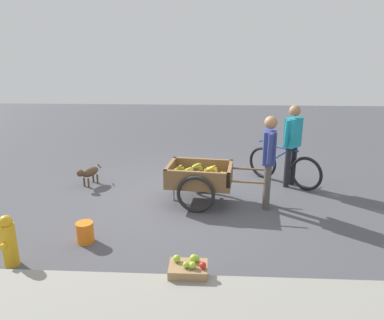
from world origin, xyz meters
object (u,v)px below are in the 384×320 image
object	(u,v)px
vendor_person	(269,154)
plastic_bucket	(85,232)
cyclist_person	(293,139)
apple_crate	(188,272)
dog	(89,172)
fire_hydrant	(8,241)
fruit_cart	(200,179)
bicycle	(283,167)

from	to	relation	value
vendor_person	plastic_bucket	bearing A→B (deg)	26.48
cyclist_person	apple_crate	xyz separation A→B (m)	(1.81, 3.22, -0.83)
dog	fire_hydrant	bearing A→B (deg)	88.63
fruit_cart	bicycle	xyz separation A→B (m)	(-1.64, -1.02, -0.08)
fruit_cart	cyclist_person	bearing A→B (deg)	-152.43
fruit_cart	fire_hydrant	bearing A→B (deg)	42.29
fire_hydrant	plastic_bucket	bearing A→B (deg)	-140.79
plastic_bucket	fruit_cart	bearing A→B (deg)	-136.35
apple_crate	vendor_person	bearing A→B (deg)	-118.89
fruit_cart	plastic_bucket	xyz separation A→B (m)	(1.54, 1.47, -0.29)
dog	plastic_bucket	xyz separation A→B (m)	(-0.67, 2.18, -0.12)
fruit_cart	bicycle	world-z (taller)	bicycle
bicycle	fire_hydrant	size ratio (longest dim) A/B	1.87
fire_hydrant	apple_crate	xyz separation A→B (m)	(-2.22, 0.23, -0.21)
dog	cyclist_person	bearing A→B (deg)	-176.94
vendor_person	plastic_bucket	size ratio (longest dim) A/B	5.35
vendor_person	cyclist_person	world-z (taller)	cyclist_person
dog	apple_crate	world-z (taller)	dog
bicycle	fire_hydrant	bearing A→B (deg)	38.25
dog	fire_hydrant	distance (m)	2.78
plastic_bucket	apple_crate	distance (m)	1.71
vendor_person	bicycle	xyz separation A→B (m)	(-0.50, -1.15, -0.58)
bicycle	fire_hydrant	world-z (taller)	bicycle
cyclist_person	plastic_bucket	distance (m)	4.15
vendor_person	cyclist_person	xyz separation A→B (m)	(-0.61, -1.05, 0.02)
vendor_person	plastic_bucket	distance (m)	3.11
dog	plastic_bucket	distance (m)	2.28
cyclist_person	apple_crate	distance (m)	3.79
apple_crate	bicycle	bearing A→B (deg)	-117.04
fruit_cart	vendor_person	distance (m)	1.26
apple_crate	dog	bearing A→B (deg)	-54.36
bicycle	fire_hydrant	xyz separation A→B (m)	(3.92, 3.09, -0.02)
fruit_cart	apple_crate	bearing A→B (deg)	88.67
apple_crate	fruit_cart	bearing A→B (deg)	-91.33
bicycle	plastic_bucket	xyz separation A→B (m)	(3.19, 2.49, -0.21)
cyclist_person	plastic_bucket	bearing A→B (deg)	35.91
dog	apple_crate	xyz separation A→B (m)	(-2.16, 3.01, -0.15)
dog	plastic_bucket	bearing A→B (deg)	107.00
vendor_person	fire_hydrant	distance (m)	3.98
plastic_bucket	apple_crate	xyz separation A→B (m)	(-1.49, 0.83, -0.02)
vendor_person	apple_crate	world-z (taller)	vendor_person
fruit_cart	vendor_person	world-z (taller)	vendor_person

